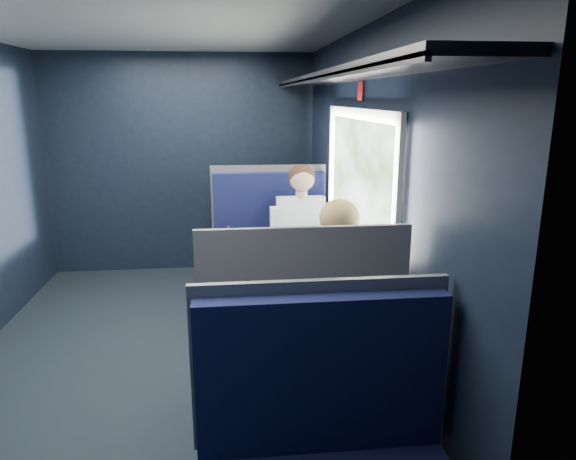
{
  "coord_description": "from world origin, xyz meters",
  "views": [
    {
      "loc": [
        0.51,
        -3.45,
        1.85
      ],
      "look_at": [
        0.9,
        0.0,
        0.95
      ],
      "focal_mm": 32.0,
      "sensor_mm": 36.0,
      "label": 1
    }
  ],
  "objects": [
    {
      "name": "ground",
      "position": [
        0.0,
        0.0,
        -0.01
      ],
      "size": [
        2.8,
        4.2,
        0.01
      ],
      "primitive_type": "cube",
      "color": "black"
    },
    {
      "name": "room_shell",
      "position": [
        0.02,
        0.0,
        1.48
      ],
      "size": [
        3.0,
        4.4,
        2.4
      ],
      "color": "black",
      "rests_on": "ground"
    },
    {
      "name": "table",
      "position": [
        1.03,
        0.0,
        0.66
      ],
      "size": [
        0.62,
        1.0,
        0.74
      ],
      "color": "#54565E",
      "rests_on": "ground"
    },
    {
      "name": "seat_bay_near",
      "position": [
        0.83,
        0.87,
        0.42
      ],
      "size": [
        1.08,
        0.62,
        1.26
      ],
      "color": "#0B0F33",
      "rests_on": "ground"
    },
    {
      "name": "seat_bay_far",
      "position": [
        0.85,
        -0.87,
        0.41
      ],
      "size": [
        1.04,
        0.62,
        1.26
      ],
      "color": "#0B0F33",
      "rests_on": "ground"
    },
    {
      "name": "seat_row_front",
      "position": [
        0.85,
        1.8,
        0.41
      ],
      "size": [
        1.04,
        0.51,
        1.16
      ],
      "color": "#0B0F33",
      "rests_on": "ground"
    },
    {
      "name": "man",
      "position": [
        1.1,
        0.7,
        0.72
      ],
      "size": [
        0.53,
        0.56,
        1.32
      ],
      "color": "black",
      "rests_on": "ground"
    },
    {
      "name": "woman",
      "position": [
        1.1,
        -0.71,
        0.73
      ],
      "size": [
        0.53,
        0.56,
        1.32
      ],
      "color": "black",
      "rests_on": "ground"
    },
    {
      "name": "papers",
      "position": [
        1.06,
        -0.03,
        0.74
      ],
      "size": [
        0.67,
        0.9,
        0.01
      ],
      "primitive_type": "cube",
      "rotation": [
        0.0,
        0.0,
        -0.1
      ],
      "color": "white",
      "rests_on": "table"
    },
    {
      "name": "laptop",
      "position": [
        1.32,
        0.04,
        0.81
      ],
      "size": [
        0.28,
        0.36,
        0.26
      ],
      "color": "silver",
      "rests_on": "table"
    },
    {
      "name": "bottle_small",
      "position": [
        1.33,
        0.29,
        0.83
      ],
      "size": [
        0.06,
        0.06,
        0.19
      ],
      "color": "silver",
      "rests_on": "table"
    },
    {
      "name": "cup",
      "position": [
        1.33,
        0.33,
        0.78
      ],
      "size": [
        0.06,
        0.06,
        0.08
      ],
      "primitive_type": "cylinder",
      "color": "white",
      "rests_on": "table"
    }
  ]
}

